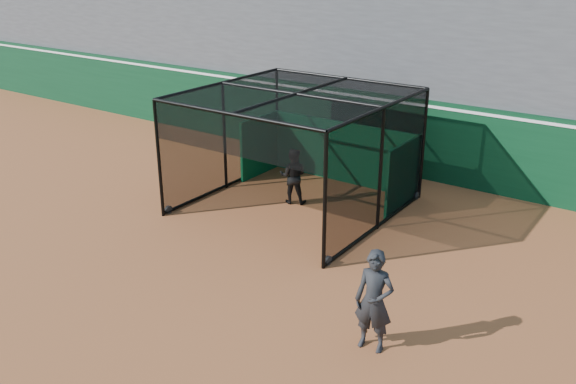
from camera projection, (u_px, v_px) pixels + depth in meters
The scene contains 6 objects.
ground at pixel (214, 270), 13.72m from camera, with size 120.00×120.00×0.00m, color brown.
outfield_wall at pixel (388, 131), 19.71m from camera, with size 50.00×0.50×2.50m.
grandstand at pixel (442, 20), 21.41m from camera, with size 50.00×7.85×8.95m.
batting_cage at pixel (296, 152), 16.63m from camera, with size 5.23×5.35×3.21m.
batter at pixel (293, 176), 17.18m from camera, with size 0.78×0.61×1.60m, color black.
on_deck_player at pixel (374, 301), 10.70m from camera, with size 0.76×0.55×1.93m.
Camera 1 is at (8.35, -8.94, 6.67)m, focal length 38.00 mm.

